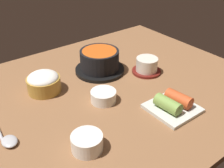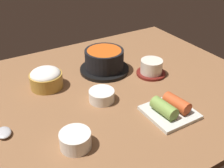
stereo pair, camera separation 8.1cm
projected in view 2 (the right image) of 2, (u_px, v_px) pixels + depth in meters
The scene contains 8 objects.
dining_table at pixel (103, 94), 83.69cm from camera, with size 100.00×76.00×2.00cm, color brown.
stone_pot at pixel (104, 61), 92.29cm from camera, with size 17.01×17.01×7.82cm.
rice_bowl at pixel (46, 78), 83.65cm from camera, with size 10.19×10.19×6.39cm.
tea_cup_with_saucer at pixel (151, 68), 90.73cm from camera, with size 9.92×9.92×5.35cm.
banchan_cup_center at pixel (102, 95), 78.01cm from camera, with size 7.46×7.46×3.32cm.
kimchi_plate at pixel (170, 109), 72.54cm from camera, with size 12.54×12.54×4.57cm.
side_bowl_near at pixel (75, 140), 61.92cm from camera, with size 7.40×7.40×3.98cm.
spoon at pixel (1, 128), 67.67cm from camera, with size 3.60×17.45×1.35cm.
Camera 2 is at (-33.06, -61.33, 47.54)cm, focal length 43.17 mm.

